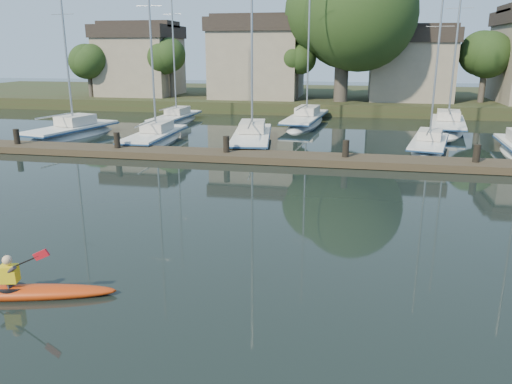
% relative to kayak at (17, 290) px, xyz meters
% --- Properties ---
extents(ground, '(160.00, 160.00, 0.00)m').
position_rel_kayak_xyz_m(ground, '(3.97, 1.28, -0.17)').
color(ground, black).
rests_on(ground, ground).
extents(kayak, '(4.45, 1.63, 1.42)m').
position_rel_kayak_xyz_m(kayak, '(0.00, 0.00, 0.00)').
color(kayak, '#B0370D').
rests_on(kayak, ground).
extents(dock, '(34.00, 2.00, 1.80)m').
position_rel_kayak_xyz_m(dock, '(3.97, 15.28, 0.03)').
color(dock, '#443727').
rests_on(dock, ground).
extents(sailboat_0, '(3.94, 8.57, 13.13)m').
position_rel_kayak_xyz_m(sailboat_0, '(-10.60, 20.08, -0.39)').
color(sailboat_0, white).
rests_on(sailboat_0, ground).
extents(sailboat_1, '(2.19, 8.31, 13.53)m').
position_rel_kayak_xyz_m(sailboat_1, '(-4.54, 19.26, -0.36)').
color(sailboat_1, white).
rests_on(sailboat_1, ground).
extents(sailboat_2, '(3.51, 9.59, 15.52)m').
position_rel_kayak_xyz_m(sailboat_2, '(1.34, 19.92, -0.37)').
color(sailboat_2, white).
rests_on(sailboat_2, ground).
extents(sailboat_3, '(3.27, 7.36, 11.50)m').
position_rel_kayak_xyz_m(sailboat_3, '(11.48, 19.97, -0.34)').
color(sailboat_3, white).
rests_on(sailboat_3, ground).
extents(sailboat_5, '(2.32, 8.33, 13.66)m').
position_rel_kayak_xyz_m(sailboat_5, '(-6.32, 27.74, -0.34)').
color(sailboat_5, white).
rests_on(sailboat_5, ground).
extents(sailboat_6, '(3.15, 10.58, 16.57)m').
position_rel_kayak_xyz_m(sailboat_6, '(3.68, 28.81, -0.36)').
color(sailboat_6, white).
rests_on(sailboat_6, ground).
extents(sailboat_7, '(3.52, 8.93, 14.02)m').
position_rel_kayak_xyz_m(sailboat_7, '(13.72, 27.67, -0.38)').
color(sailboat_7, white).
rests_on(sailboat_7, ground).
extents(shore, '(90.00, 25.25, 12.75)m').
position_rel_kayak_xyz_m(shore, '(5.59, 41.57, 3.06)').
color(shore, '#2A391C').
rests_on(shore, ground).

